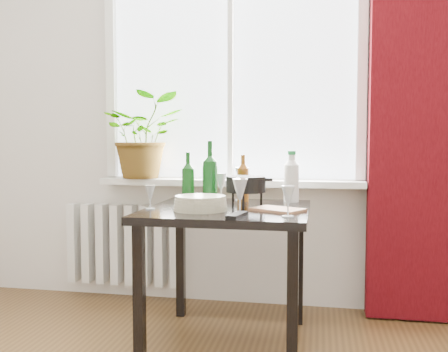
% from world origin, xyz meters
% --- Properties ---
extents(window, '(1.72, 0.08, 1.62)m').
position_xyz_m(window, '(0.00, 2.22, 1.60)').
color(window, white).
rests_on(window, ground).
extents(windowsill, '(1.72, 0.20, 0.04)m').
position_xyz_m(windowsill, '(0.00, 2.15, 0.82)').
color(windowsill, white).
rests_on(windowsill, ground).
extents(curtain, '(0.50, 0.12, 2.56)m').
position_xyz_m(curtain, '(1.12, 2.12, 1.30)').
color(curtain, '#3A0509').
rests_on(curtain, ground).
extents(radiator, '(0.80, 0.10, 0.55)m').
position_xyz_m(radiator, '(-0.75, 2.18, 0.38)').
color(radiator, silver).
rests_on(radiator, ground).
extents(table, '(0.85, 0.85, 0.74)m').
position_xyz_m(table, '(0.10, 1.55, 0.65)').
color(table, black).
rests_on(table, ground).
extents(potted_plant, '(0.64, 0.60, 0.57)m').
position_xyz_m(potted_plant, '(-0.58, 2.15, 1.13)').
color(potted_plant, '#3F7C21').
rests_on(potted_plant, windowsill).
extents(wine_bottle_left, '(0.07, 0.07, 0.30)m').
position_xyz_m(wine_bottle_left, '(-0.14, 1.64, 0.89)').
color(wine_bottle_left, '#0C3F0F').
rests_on(wine_bottle_left, table).
extents(wine_bottle_right, '(0.09, 0.09, 0.36)m').
position_xyz_m(wine_bottle_right, '(-0.02, 1.67, 0.92)').
color(wine_bottle_right, '#0B3D11').
rests_on(wine_bottle_right, table).
extents(bottle_amber, '(0.07, 0.07, 0.28)m').
position_xyz_m(bottle_amber, '(0.14, 1.84, 0.88)').
color(bottle_amber, '#6B380B').
rests_on(bottle_amber, table).
extents(cleaning_bottle, '(0.10, 0.10, 0.30)m').
position_xyz_m(cleaning_bottle, '(0.42, 1.87, 0.89)').
color(cleaning_bottle, silver).
rests_on(cleaning_bottle, table).
extents(wineglass_front_right, '(0.08, 0.08, 0.18)m').
position_xyz_m(wineglass_front_right, '(0.20, 1.31, 0.83)').
color(wineglass_front_right, silver).
rests_on(wineglass_front_right, table).
extents(wineglass_far_right, '(0.07, 0.07, 0.15)m').
position_xyz_m(wineglass_far_right, '(0.43, 1.28, 0.82)').
color(wineglass_far_right, silver).
rests_on(wineglass_far_right, table).
extents(wineglass_back_center, '(0.11, 0.11, 0.21)m').
position_xyz_m(wineglass_back_center, '(0.13, 1.87, 0.84)').
color(wineglass_back_center, '#B7BCC5').
rests_on(wineglass_back_center, table).
extents(wineglass_back_left, '(0.08, 0.08, 0.17)m').
position_xyz_m(wineglass_back_left, '(0.00, 1.87, 0.82)').
color(wineglass_back_left, silver).
rests_on(wineglass_back_left, table).
extents(wineglass_front_left, '(0.07, 0.07, 0.13)m').
position_xyz_m(wineglass_front_left, '(-0.28, 1.41, 0.80)').
color(wineglass_front_left, '#B3BCC0').
rests_on(wineglass_front_left, table).
extents(plate_stack, '(0.32, 0.32, 0.07)m').
position_xyz_m(plate_stack, '(-0.02, 1.42, 0.78)').
color(plate_stack, beige).
rests_on(plate_stack, table).
extents(fondue_pot, '(0.29, 0.27, 0.17)m').
position_xyz_m(fondue_pot, '(0.19, 1.60, 0.82)').
color(fondue_pot, black).
rests_on(fondue_pot, table).
extents(tv_remote, '(0.08, 0.19, 0.02)m').
position_xyz_m(tv_remote, '(0.20, 1.23, 0.75)').
color(tv_remote, black).
rests_on(tv_remote, table).
extents(cutting_board, '(0.30, 0.26, 0.01)m').
position_xyz_m(cutting_board, '(0.37, 1.48, 0.75)').
color(cutting_board, '#AB724D').
rests_on(cutting_board, table).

